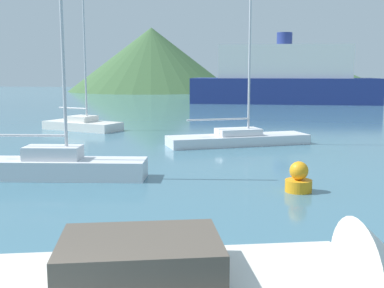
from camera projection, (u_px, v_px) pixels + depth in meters
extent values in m
cube|color=white|center=(170.00, 288.00, 8.25)|extent=(6.99, 3.85, 0.57)
cube|color=brown|center=(140.00, 256.00, 8.11)|extent=(3.07, 2.48, 0.63)
cube|color=silver|center=(54.00, 169.00, 18.07)|extent=(7.03, 2.10, 0.72)
cube|color=silver|center=(53.00, 153.00, 17.98)|extent=(2.16, 1.23, 0.50)
cylinder|color=#BCBCC1|center=(63.00, 54.00, 17.42)|extent=(0.12, 0.12, 7.76)
cylinder|color=#BCBCC1|center=(25.00, 135.00, 17.92)|extent=(3.11, 0.37, 0.10)
cube|color=silver|center=(238.00, 140.00, 26.40)|extent=(7.96, 4.91, 0.52)
cube|color=silver|center=(238.00, 132.00, 26.33)|extent=(2.70, 2.21, 0.37)
cylinder|color=#BCBCC1|center=(250.00, 57.00, 25.89)|extent=(0.12, 0.12, 8.43)
cylinder|color=#BCBCC1|center=(218.00, 119.00, 25.90)|extent=(3.27, 1.48, 0.10)
cube|color=white|center=(82.00, 126.00, 33.16)|extent=(5.88, 3.93, 0.57)
cube|color=white|center=(82.00, 119.00, 33.09)|extent=(2.06, 1.97, 0.40)
cylinder|color=#BCBCC1|center=(85.00, 62.00, 32.33)|extent=(0.12, 0.12, 8.11)
cylinder|color=#BCBCC1|center=(73.00, 108.00, 33.37)|extent=(2.34, 0.97, 0.10)
cube|color=navy|center=(283.00, 90.00, 61.96)|extent=(23.38, 8.31, 3.18)
cube|color=silver|center=(284.00, 62.00, 61.42)|extent=(16.40, 6.98, 4.12)
cylinder|color=navy|center=(285.00, 39.00, 61.00)|extent=(1.94, 1.94, 1.60)
cylinder|color=orange|center=(298.00, 186.00, 16.03)|extent=(0.89, 0.89, 0.40)
sphere|color=orange|center=(299.00, 171.00, 15.95)|extent=(0.62, 0.62, 0.62)
cone|color=#3D6038|center=(152.00, 59.00, 100.52)|extent=(34.68, 34.68, 13.08)
cone|color=#3D6038|center=(304.00, 73.00, 104.37)|extent=(37.36, 37.36, 7.54)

